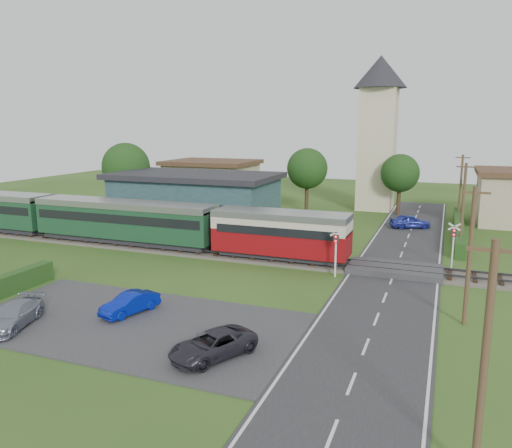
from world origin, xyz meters
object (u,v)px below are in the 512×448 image
(house_west, at_px, (212,182))
(car_park_silver, at_px, (13,315))
(equipment_hut, at_px, (90,214))
(car_park_blue, at_px, (130,303))
(pedestrian_far, at_px, (112,219))
(pedestrian_near, at_px, (234,231))
(train, at_px, (93,217))
(crossing_signal_near, at_px, (336,245))
(church_tower, at_px, (378,122))
(car_park_dark, at_px, (213,345))
(station_building, at_px, (195,200))
(crossing_signal_far, at_px, (453,239))
(car_on_road, at_px, (410,221))

(house_west, xyz_separation_m, car_park_silver, (8.36, -39.50, -2.14))
(equipment_hut, distance_m, car_park_blue, 22.54)
(pedestrian_far, bearing_deg, pedestrian_near, -98.71)
(train, relative_size, pedestrian_far, 24.73)
(train, distance_m, pedestrian_near, 12.11)
(crossing_signal_near, relative_size, pedestrian_far, 1.88)
(church_tower, distance_m, house_west, 21.55)
(crossing_signal_near, distance_m, car_park_dark, 13.81)
(station_building, xyz_separation_m, crossing_signal_far, (23.60, -6.60, -0.55))
(station_building, height_order, pedestrian_near, station_building)
(station_building, height_order, house_west, house_west)
(church_tower, distance_m, crossing_signal_near, 29.57)
(train, distance_m, crossing_signal_near, 21.50)
(station_building, distance_m, house_west, 14.87)
(car_park_silver, height_order, pedestrian_near, pedestrian_near)
(crossing_signal_far, relative_size, pedestrian_far, 1.88)
(train, distance_m, car_park_blue, 18.16)
(equipment_hut, distance_m, car_park_silver, 22.77)
(church_tower, relative_size, house_west, 1.63)
(house_west, relative_size, crossing_signal_near, 3.30)
(station_building, distance_m, car_park_silver, 25.80)
(house_west, xyz_separation_m, crossing_signal_far, (28.60, -20.61, -0.65))
(crossing_signal_near, distance_m, pedestrian_far, 22.95)
(station_building, bearing_deg, car_park_silver, -82.49)
(crossing_signal_near, xyz_separation_m, car_park_dark, (-2.38, -13.52, -1.51))
(church_tower, relative_size, pedestrian_far, 10.08)
(car_park_blue, bearing_deg, church_tower, 96.25)
(pedestrian_far, bearing_deg, train, -174.58)
(house_west, distance_m, car_park_dark, 43.38)
(car_on_road, bearing_deg, crossing_signal_far, 174.13)
(crossing_signal_far, bearing_deg, church_tower, 110.02)
(car_park_blue, height_order, pedestrian_near, pedestrian_near)
(car_park_silver, relative_size, pedestrian_far, 2.28)
(pedestrian_near, bearing_deg, car_park_dark, 99.31)
(house_west, bearing_deg, crossing_signal_far, -35.77)
(house_west, xyz_separation_m, pedestrian_near, (11.68, -19.76, -1.53))
(equipment_hut, height_order, car_park_silver, equipment_hut)
(station_building, bearing_deg, pedestrian_near, -40.74)
(car_park_silver, bearing_deg, pedestrian_far, 98.55)
(pedestrian_near, height_order, pedestrian_far, pedestrian_far)
(train, height_order, house_west, house_west)
(crossing_signal_near, bearing_deg, car_park_silver, -132.77)
(car_park_dark, bearing_deg, pedestrian_near, 138.12)
(car_park_blue, bearing_deg, car_on_road, 84.00)
(pedestrian_far, bearing_deg, station_building, -53.91)
(crossing_signal_near, bearing_deg, car_on_road, 79.37)
(station_building, distance_m, car_on_road, 21.04)
(pedestrian_near, bearing_deg, car_park_blue, 81.97)
(car_on_road, bearing_deg, car_park_dark, 147.98)
(car_on_road, bearing_deg, pedestrian_near, 111.98)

